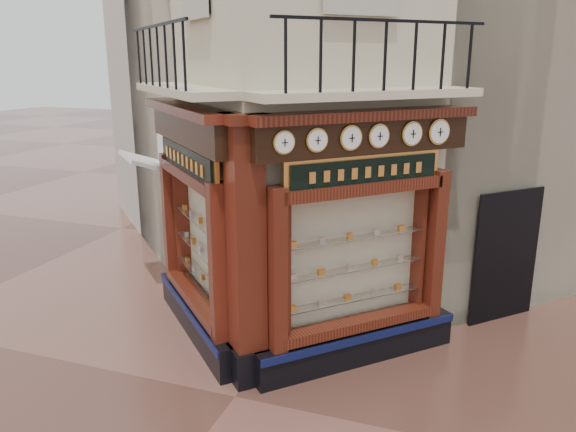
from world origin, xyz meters
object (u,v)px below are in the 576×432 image
at_px(clock_e, 412,134).
at_px(signboard_left, 187,160).
at_px(clock_f, 439,132).
at_px(clock_a, 284,142).
at_px(clock_d, 379,136).
at_px(clock_c, 351,138).
at_px(corner_pilaster, 246,258).
at_px(clock_b, 317,140).
at_px(awning, 154,287).
at_px(signboard_right, 365,171).

xyz_separation_m(clock_e, signboard_left, (-3.50, -0.42, -0.52)).
bearing_deg(clock_f, clock_a, -180.00).
bearing_deg(clock_d, clock_c, 180.00).
distance_m(clock_e, clock_f, 0.50).
bearing_deg(corner_pilaster, clock_b, -25.84).
xyz_separation_m(clock_d, awning, (-4.92, 1.56, -3.62)).
distance_m(clock_a, clock_b, 0.49).
xyz_separation_m(corner_pilaster, clock_c, (1.30, 0.70, 1.67)).
relative_size(clock_c, signboard_left, 0.16).
relative_size(corner_pilaster, signboard_right, 2.10).
relative_size(clock_b, clock_e, 0.91).
bearing_deg(awning, corner_pilaster, -173.15).
bearing_deg(awning, clock_a, -168.99).
bearing_deg(clock_a, awning, 101.01).
distance_m(awning, signboard_left, 3.93).
bearing_deg(awning, clock_d, -152.61).
height_order(corner_pilaster, signboard_left, corner_pilaster).
height_order(clock_a, signboard_right, clock_a).
height_order(corner_pilaster, signboard_right, corner_pilaster).
relative_size(clock_d, awning, 0.25).
distance_m(corner_pilaster, clock_d, 2.55).
height_order(corner_pilaster, clock_e, corner_pilaster).
height_order(clock_c, clock_d, clock_c).
height_order(clock_d, signboard_left, clock_d).
xyz_separation_m(clock_a, clock_c, (0.72, 0.72, -0.00)).
bearing_deg(awning, signboard_right, -153.32).
relative_size(clock_b, clock_f, 0.85).
height_order(clock_f, signboard_right, clock_f).
relative_size(clock_b, awning, 0.24).
xyz_separation_m(corner_pilaster, clock_b, (0.93, 0.32, 1.67)).
xyz_separation_m(clock_f, signboard_left, (-3.85, -0.77, -0.52)).
height_order(clock_b, clock_c, clock_c).
height_order(clock_d, clock_e, clock_e).
bearing_deg(clock_a, clock_e, 0.00).
relative_size(signboard_left, signboard_right, 1.13).
bearing_deg(clock_c, clock_f, 0.00).
height_order(clock_f, awning, clock_f).
bearing_deg(signboard_left, signboard_right, -135.00).
bearing_deg(corner_pilaster, clock_f, -8.22).
distance_m(clock_b, clock_d, 1.00).
height_order(clock_c, signboard_right, clock_c).
relative_size(clock_e, signboard_left, 0.17).
bearing_deg(clock_e, clock_d, -180.00).
bearing_deg(clock_b, clock_a, 180.00).
bearing_deg(clock_c, clock_b, -180.00).
distance_m(clock_a, clock_e, 2.06).
xyz_separation_m(clock_e, signboard_right, (-0.58, -0.42, -0.52)).
bearing_deg(clock_e, awning, 122.80).
height_order(corner_pilaster, awning, corner_pilaster).
height_order(clock_e, awning, clock_e).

